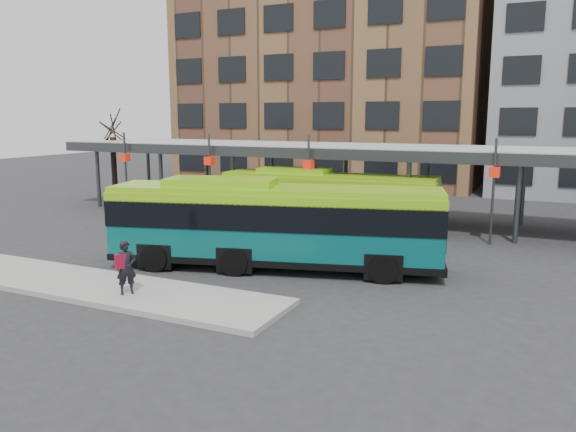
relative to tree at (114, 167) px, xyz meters
The scene contains 8 objects.
ground 21.77m from the tree, 33.69° to the right, with size 120.00×120.00×0.00m, color #28282B.
boarding_island 19.67m from the tree, 50.19° to the right, with size 14.00×3.00×0.18m, color gray.
canopy 18.03m from the tree, ahead, with size 40.00×6.53×4.80m.
tree is the anchor object (origin of this frame).
building_brick 23.18m from the tree, 68.20° to the left, with size 26.00×14.00×22.00m, color brown.
bus_front 19.68m from the tree, 30.91° to the right, with size 12.72×5.73×3.44m.
bus_rear 15.97m from the tree, ahead, with size 11.28×3.12×3.07m.
pedestrian 21.08m from the tree, 47.06° to the right, with size 0.71×0.75×1.72m.
Camera 1 is at (8.26, -16.75, 5.76)m, focal length 35.00 mm.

